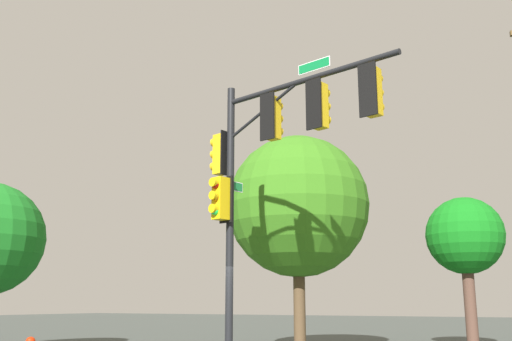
{
  "coord_description": "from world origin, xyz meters",
  "views": [
    {
      "loc": [
        7.83,
        -13.17,
        1.6
      ],
      "look_at": [
        0.77,
        0.0,
        4.95
      ],
      "focal_mm": 41.45,
      "sensor_mm": 36.0,
      "label": 1
    }
  ],
  "objects": [
    {
      "name": "signal_pole_assembly",
      "position": [
        1.31,
        -0.35,
        5.26
      ],
      "size": [
        5.65,
        1.73,
        7.36
      ],
      "color": "black",
      "rests_on": "ground_plane"
    },
    {
      "name": "tree_near",
      "position": [
        -0.52,
        5.5,
        4.89
      ],
      "size": [
        4.93,
        4.93,
        7.37
      ],
      "color": "brown",
      "rests_on": "ground_plane"
    },
    {
      "name": "tree_far",
      "position": [
        4.38,
        9.41,
        3.94
      ],
      "size": [
        2.8,
        2.8,
        5.39
      ],
      "color": "brown",
      "rests_on": "ground_plane"
    }
  ]
}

